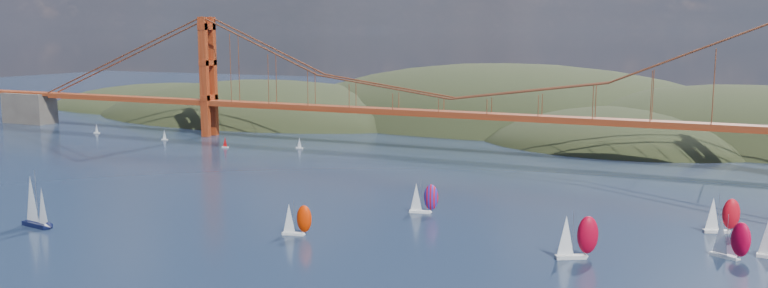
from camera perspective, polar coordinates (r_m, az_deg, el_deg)
headlands at (r=389.17m, az=16.31°, el=-0.77°), size 725.00×225.00×96.00m
bridge at (r=300.00m, az=5.00°, el=5.44°), size 552.00×12.00×55.00m
sloop_navy at (r=206.95m, az=-25.07°, el=-4.01°), size 9.55×5.81×14.41m
racer_0 at (r=181.46m, az=-6.70°, el=-5.69°), size 7.56×4.02×8.48m
racer_1 at (r=167.14m, az=14.44°, el=-6.80°), size 9.39×7.22×10.63m
racer_2 at (r=178.36m, az=24.88°, el=-6.52°), size 8.59×6.28×9.66m
racer_3 at (r=199.78m, az=24.32°, el=-4.92°), size 8.65×5.68×9.67m
racer_rwb at (r=201.96m, az=3.01°, el=-4.10°), size 8.04×4.24×9.02m
distant_boat_0 at (r=383.95m, az=-21.05°, el=1.12°), size 3.00×2.00×4.70m
distant_boat_1 at (r=350.76m, az=-16.39°, el=0.68°), size 3.00×2.00×4.70m
distant_boat_2 at (r=321.35m, az=-12.02°, el=0.15°), size 3.00×2.00×4.70m
distant_boat_3 at (r=314.06m, az=-6.46°, el=0.09°), size 3.00×2.00×4.70m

